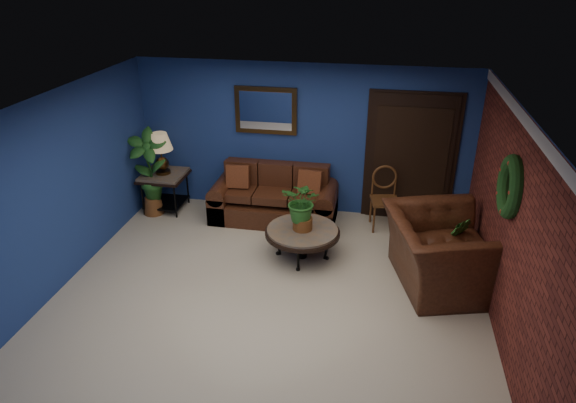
% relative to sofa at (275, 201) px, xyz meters
% --- Properties ---
extents(floor, '(5.50, 5.50, 0.00)m').
position_rel_sofa_xyz_m(floor, '(0.39, -2.08, -0.30)').
color(floor, '#C0B79F').
rests_on(floor, ground).
extents(wall_back, '(5.50, 0.04, 2.50)m').
position_rel_sofa_xyz_m(wall_back, '(0.39, 0.42, 0.95)').
color(wall_back, navy).
rests_on(wall_back, ground).
extents(wall_left, '(0.04, 5.00, 2.50)m').
position_rel_sofa_xyz_m(wall_left, '(-2.36, -2.08, 0.95)').
color(wall_left, navy).
rests_on(wall_left, ground).
extents(wall_right_brick, '(0.04, 5.00, 2.50)m').
position_rel_sofa_xyz_m(wall_right_brick, '(3.14, -2.08, 0.95)').
color(wall_right_brick, maroon).
rests_on(wall_right_brick, ground).
extents(ceiling, '(5.50, 5.00, 0.02)m').
position_rel_sofa_xyz_m(ceiling, '(0.39, -2.08, 2.20)').
color(ceiling, silver).
rests_on(ceiling, wall_back).
extents(crown_molding, '(0.03, 5.00, 0.14)m').
position_rel_sofa_xyz_m(crown_molding, '(3.11, -2.08, 2.13)').
color(crown_molding, white).
rests_on(crown_molding, wall_right_brick).
extents(wall_mirror, '(1.02, 0.06, 0.77)m').
position_rel_sofa_xyz_m(wall_mirror, '(-0.21, 0.38, 1.42)').
color(wall_mirror, '#452D13').
rests_on(wall_mirror, wall_back).
extents(closet_door, '(1.44, 0.06, 2.18)m').
position_rel_sofa_xyz_m(closet_door, '(2.14, 0.39, 0.75)').
color(closet_door, black).
rests_on(closet_door, wall_back).
extents(wreath, '(0.16, 0.72, 0.72)m').
position_rel_sofa_xyz_m(wreath, '(3.08, -2.03, 1.40)').
color(wreath, black).
rests_on(wreath, wall_right_brick).
extents(sofa, '(2.04, 0.88, 0.92)m').
position_rel_sofa_xyz_m(sofa, '(0.00, 0.00, 0.00)').
color(sofa, '#4B2515').
rests_on(sofa, ground).
extents(coffee_table, '(1.08, 1.08, 0.46)m').
position_rel_sofa_xyz_m(coffee_table, '(0.65, -1.16, 0.10)').
color(coffee_table, '#514C47').
rests_on(coffee_table, ground).
extents(end_table, '(0.73, 0.73, 0.67)m').
position_rel_sofa_xyz_m(end_table, '(-1.91, -0.03, 0.21)').
color(end_table, '#514C47').
rests_on(end_table, ground).
extents(table_lamp, '(0.41, 0.41, 0.68)m').
position_rel_sofa_xyz_m(table_lamp, '(-1.91, -0.03, 0.81)').
color(table_lamp, '#452D13').
rests_on(table_lamp, end_table).
extents(side_chair, '(0.50, 0.50, 1.00)m').
position_rel_sofa_xyz_m(side_chair, '(1.78, 0.05, 0.27)').
color(side_chair, brown).
rests_on(side_chair, ground).
extents(armchair, '(1.65, 1.78, 0.96)m').
position_rel_sofa_xyz_m(armchair, '(2.54, -1.48, 0.18)').
color(armchair, '#4B2515').
rests_on(armchair, ground).
extents(coffee_plant, '(0.65, 0.60, 0.74)m').
position_rel_sofa_xyz_m(coffee_plant, '(0.65, -1.16, 0.57)').
color(coffee_plant, brown).
rests_on(coffee_plant, coffee_table).
extents(floor_plant, '(0.43, 0.36, 0.85)m').
position_rel_sofa_xyz_m(floor_plant, '(2.74, -1.13, 0.14)').
color(floor_plant, brown).
rests_on(floor_plant, ground).
extents(tall_plant, '(0.72, 0.56, 1.48)m').
position_rel_sofa_xyz_m(tall_plant, '(-2.06, -0.23, 0.50)').
color(tall_plant, brown).
rests_on(tall_plant, ground).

